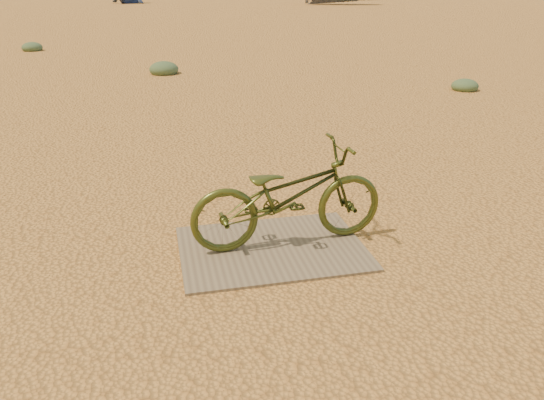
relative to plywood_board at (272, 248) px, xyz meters
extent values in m
plane|color=#C28A44|center=(-0.08, -0.45, -0.01)|extent=(120.00, 120.00, 0.00)
cube|color=#71644E|center=(0.00, 0.00, 0.00)|extent=(1.47, 1.07, 0.02)
imported|color=#3C471A|center=(0.14, 0.06, 0.42)|extent=(1.60, 0.65, 0.83)
ellipsoid|color=#4D6848|center=(-0.51, 8.79, -0.01)|extent=(0.65, 0.65, 0.36)
ellipsoid|color=#4D6848|center=(5.11, 5.56, -0.01)|extent=(0.51, 0.51, 0.28)
ellipsoid|color=#4D6848|center=(-4.20, 13.87, -0.01)|extent=(0.59, 0.59, 0.33)
camera|label=1|loc=(-0.84, -3.68, 2.01)|focal=35.00mm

